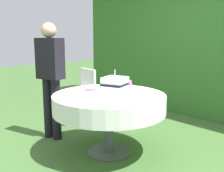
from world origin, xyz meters
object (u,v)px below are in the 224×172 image
at_px(serving_plate_near, 120,103).
at_px(napkin_stack, 90,90).
at_px(serving_plate_far, 89,98).
at_px(garden_chair, 83,90).
at_px(wedding_cake, 115,86).
at_px(standing_person, 51,73).
at_px(cake_table, 109,103).

bearing_deg(serving_plate_near, napkin_stack, 164.41).
xyz_separation_m(serving_plate_far, napkin_stack, (-0.34, 0.30, -0.00)).
distance_m(serving_plate_near, garden_chair, 1.78).
distance_m(napkin_stack, garden_chair, 1.01).
bearing_deg(serving_plate_near, wedding_cake, 143.12).
bearing_deg(wedding_cake, standing_person, -161.84).
bearing_deg(napkin_stack, serving_plate_near, -15.59).
relative_size(wedding_cake, serving_plate_near, 3.37).
height_order(cake_table, standing_person, standing_person).
bearing_deg(serving_plate_near, cake_table, 152.00).
bearing_deg(standing_person, garden_chair, 110.34).
bearing_deg(cake_table, garden_chair, 157.19).
distance_m(serving_plate_far, garden_chair, 1.45).
xyz_separation_m(serving_plate_far, standing_person, (-0.91, 0.06, 0.18)).
xyz_separation_m(wedding_cake, standing_person, (-0.95, -0.31, 0.09)).
bearing_deg(garden_chair, standing_person, -69.66).
relative_size(serving_plate_near, standing_person, 0.08).
distance_m(serving_plate_near, napkin_stack, 0.79).
height_order(serving_plate_near, standing_person, standing_person).
bearing_deg(standing_person, wedding_cake, 18.16).
xyz_separation_m(serving_plate_near, standing_person, (-1.33, -0.03, 0.18)).
bearing_deg(napkin_stack, cake_table, 1.40).
bearing_deg(napkin_stack, standing_person, -156.93).
height_order(cake_table, garden_chair, garden_chair).
bearing_deg(serving_plate_far, standing_person, 176.51).
xyz_separation_m(cake_table, napkin_stack, (-0.35, -0.01, 0.11)).
xyz_separation_m(napkin_stack, standing_person, (-0.57, -0.24, 0.18)).
bearing_deg(wedding_cake, napkin_stack, -169.55).
bearing_deg(cake_table, serving_plate_near, -28.00).
bearing_deg(standing_person, serving_plate_near, 1.19).
bearing_deg(garden_chair, serving_plate_near, -24.20).
relative_size(serving_plate_near, serving_plate_far, 1.10).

